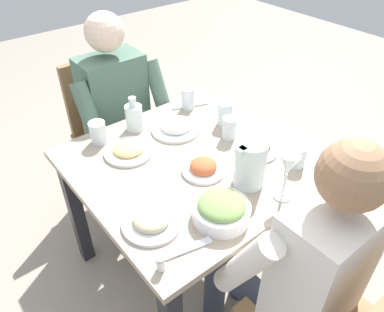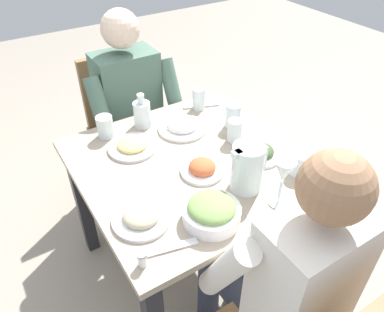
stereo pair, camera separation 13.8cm
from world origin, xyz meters
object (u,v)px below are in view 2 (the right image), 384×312
salt_shaker (142,259)px  salad_bowl (212,211)px  plate_beans (141,217)px  oil_carafe (142,115)px  plate_rice_curry (202,168)px  water_glass_by_pitcher (233,116)px  chair_far (124,121)px  water_glass_near_right (105,127)px  wine_glass (283,174)px  water_pitcher (247,167)px  plate_dolmas (260,152)px  plate_fries (132,146)px  diner_far (137,115)px  water_glass_center (199,99)px  water_glass_far_left (235,131)px  water_glass_far_right (299,164)px  diner_near (283,269)px  dining_table (191,181)px  plate_yoghurt (182,126)px

salt_shaker → salad_bowl: bearing=8.7°
plate_beans → oil_carafe: oil_carafe is taller
plate_rice_curry → water_glass_by_pitcher: water_glass_by_pitcher is taller
chair_far → salt_shaker: size_ratio=16.06×
water_glass_near_right → salt_shaker: size_ratio=1.87×
plate_rice_curry → wine_glass: bearing=-64.7°
water_pitcher → water_glass_by_pitcher: water_pitcher is taller
wine_glass → oil_carafe: (-0.18, 0.73, -0.09)m
plate_dolmas → plate_fries: 0.55m
diner_far → salt_shaker: bearing=-113.8°
wine_glass → water_glass_center: bearing=80.2°
diner_far → plate_beans: diner_far is taller
salad_bowl → plate_fries: (-0.06, 0.52, -0.03)m
water_pitcher → salad_bowl: bearing=-161.0°
plate_dolmas → water_glass_far_left: bearing=99.4°
water_glass_far_right → salt_shaker: (-0.72, -0.07, -0.02)m
diner_far → plate_fries: diner_far is taller
diner_far → wine_glass: (0.12, -0.95, 0.21)m
water_pitcher → water_glass_center: water_pitcher is taller
chair_far → plate_rice_curry: chair_far is taller
chair_far → diner_near: (-0.01, -1.34, 0.15)m
plate_dolmas → water_glass_by_pitcher: 0.25m
diner_near → plate_dolmas: diner_near is taller
dining_table → diner_far: size_ratio=0.78×
dining_table → chair_far: (0.01, 0.77, -0.10)m
plate_beans → oil_carafe: 0.61m
dining_table → water_glass_by_pitcher: (0.31, 0.12, 0.17)m
dining_table → water_glass_by_pitcher: 0.37m
wine_glass → diner_near: bearing=-125.2°
plate_fries → oil_carafe: size_ratio=1.29×
plate_dolmas → water_glass_far_left: size_ratio=1.79×
dining_table → plate_yoghurt: size_ratio=3.98×
chair_far → wine_glass: 1.21m
diner_far → water_glass_near_right: diner_far is taller
diner_far → plate_dolmas: (0.25, -0.69, 0.09)m
water_glass_far_left → oil_carafe: bearing=131.7°
salt_shaker → water_glass_near_right: bearing=76.8°
plate_fries → salt_shaker: 0.61m
chair_far → plate_beans: (-0.33, -0.97, 0.24)m
diner_far → water_glass_far_right: (0.31, -0.86, 0.12)m
diner_near → water_glass_near_right: diner_near is taller
water_glass_far_right → wine_glass: (-0.19, -0.09, 0.10)m
water_glass_far_left → water_glass_near_right: water_glass_far_left is taller
water_pitcher → salt_shaker: bearing=-166.9°
wine_glass → oil_carafe: wine_glass is taller
chair_far → water_glass_far_right: size_ratio=9.52×
dining_table → plate_yoghurt: plate_yoghurt is taller
plate_beans → water_pitcher: bearing=-7.6°
diner_far → plate_dolmas: diner_far is taller
diner_far → plate_yoghurt: 0.37m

